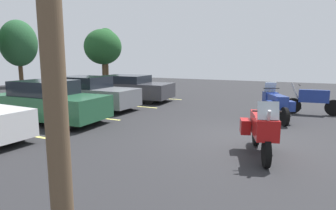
{
  "coord_description": "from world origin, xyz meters",
  "views": [
    {
      "loc": [
        -8.28,
        -1.63,
        2.35
      ],
      "look_at": [
        -0.77,
        1.98,
        0.98
      ],
      "focal_mm": 30.7,
      "sensor_mm": 36.0,
      "label": 1
    }
  ],
  "objects_px": {
    "motorcycle_second": "(276,103)",
    "car_green": "(49,102)",
    "motorcycle_touring": "(262,129)",
    "motorcycle_third": "(313,100)",
    "car_grey": "(89,93)",
    "car_charcoal": "(129,88)"
  },
  "relations": [
    {
      "from": "motorcycle_touring",
      "to": "motorcycle_third",
      "type": "xyz_separation_m",
      "value": [
        6.3,
        -1.18,
        -0.08
      ]
    },
    {
      "from": "car_charcoal",
      "to": "motorcycle_third",
      "type": "bearing_deg",
      "value": -90.43
    },
    {
      "from": "motorcycle_second",
      "to": "car_charcoal",
      "type": "height_order",
      "value": "motorcycle_second"
    },
    {
      "from": "motorcycle_second",
      "to": "motorcycle_third",
      "type": "relative_size",
      "value": 0.98
    },
    {
      "from": "motorcycle_second",
      "to": "motorcycle_touring",
      "type": "bearing_deg",
      "value": -178.6
    },
    {
      "from": "motorcycle_second",
      "to": "car_green",
      "type": "height_order",
      "value": "car_green"
    },
    {
      "from": "motorcycle_second",
      "to": "car_charcoal",
      "type": "xyz_separation_m",
      "value": [
        1.94,
        7.84,
        0.03
      ]
    },
    {
      "from": "motorcycle_third",
      "to": "car_charcoal",
      "type": "height_order",
      "value": "car_charcoal"
    },
    {
      "from": "motorcycle_touring",
      "to": "car_green",
      "type": "relative_size",
      "value": 0.51
    },
    {
      "from": "car_green",
      "to": "car_charcoal",
      "type": "height_order",
      "value": "car_green"
    },
    {
      "from": "motorcycle_third",
      "to": "car_grey",
      "type": "xyz_separation_m",
      "value": [
        -2.96,
        9.31,
        0.13
      ]
    },
    {
      "from": "motorcycle_touring",
      "to": "car_charcoal",
      "type": "height_order",
      "value": "motorcycle_touring"
    },
    {
      "from": "car_grey",
      "to": "car_charcoal",
      "type": "height_order",
      "value": "car_grey"
    },
    {
      "from": "motorcycle_touring",
      "to": "motorcycle_third",
      "type": "relative_size",
      "value": 1.01
    },
    {
      "from": "car_grey",
      "to": "car_charcoal",
      "type": "bearing_deg",
      "value": -3.41
    },
    {
      "from": "motorcycle_third",
      "to": "car_green",
      "type": "distance_m",
      "value": 10.48
    },
    {
      "from": "car_green",
      "to": "car_grey",
      "type": "distance_m",
      "value": 2.91
    },
    {
      "from": "motorcycle_third",
      "to": "car_green",
      "type": "bearing_deg",
      "value": 123.68
    },
    {
      "from": "motorcycle_touring",
      "to": "motorcycle_second",
      "type": "relative_size",
      "value": 1.03
    },
    {
      "from": "motorcycle_touring",
      "to": "motorcycle_second",
      "type": "height_order",
      "value": "motorcycle_touring"
    },
    {
      "from": "car_grey",
      "to": "motorcycle_third",
      "type": "bearing_deg",
      "value": -72.36
    },
    {
      "from": "motorcycle_touring",
      "to": "motorcycle_second",
      "type": "xyz_separation_m",
      "value": [
        4.43,
        0.11,
        -0.01
      ]
    }
  ]
}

